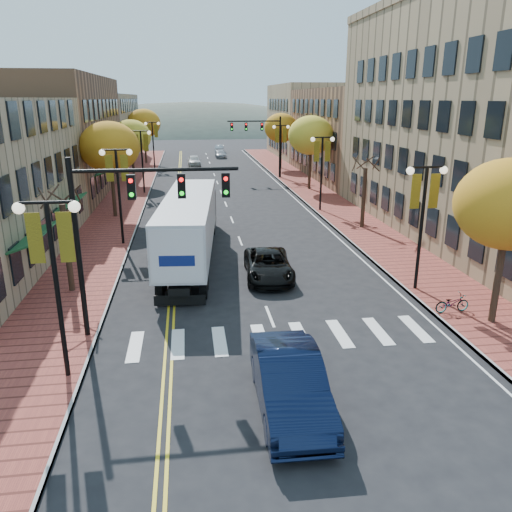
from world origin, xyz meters
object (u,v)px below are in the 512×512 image
object	(u,v)px
navy_sedan	(290,382)
bicycle	(452,303)
semi_truck	(191,221)
black_suv	(268,265)

from	to	relation	value
navy_sedan	bicycle	distance (m)	10.08
semi_truck	navy_sedan	distance (m)	15.63
black_suv	semi_truck	bearing A→B (deg)	138.59
semi_truck	black_suv	distance (m)	5.72
semi_truck	bicycle	distance (m)	14.71
navy_sedan	bicycle	size ratio (longest dim) A/B	3.48
semi_truck	bicycle	world-z (taller)	semi_truck
black_suv	bicycle	xyz separation A→B (m)	(7.09, -5.73, -0.15)
navy_sedan	black_suv	xyz separation A→B (m)	(1.21, 11.45, -0.19)
navy_sedan	bicycle	bearing A→B (deg)	35.87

